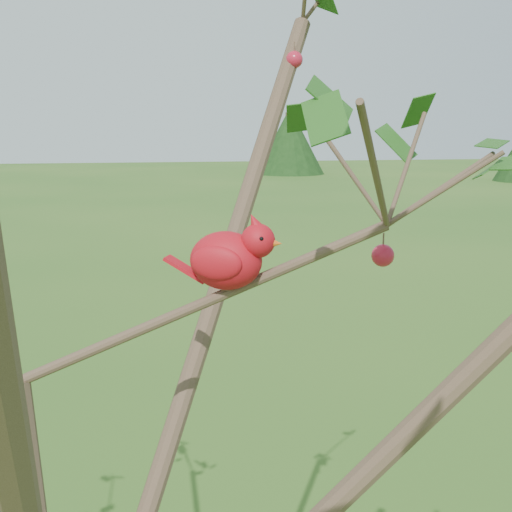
# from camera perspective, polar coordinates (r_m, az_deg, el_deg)

# --- Properties ---
(crabapple_tree) EXTENTS (2.35, 2.05, 2.95)m
(crabapple_tree) POSITION_cam_1_polar(r_m,az_deg,el_deg) (0.95, -17.90, -3.58)
(crabapple_tree) COLOR #443325
(crabapple_tree) RESTS_ON ground
(cardinal) EXTENTS (0.19, 0.13, 0.14)m
(cardinal) POSITION_cam_1_polar(r_m,az_deg,el_deg) (1.03, -2.34, -0.14)
(cardinal) COLOR red
(cardinal) RESTS_ON ground
(distant_trees) EXTENTS (41.41, 15.71, 3.13)m
(distant_trees) POSITION_cam_1_polar(r_m,az_deg,el_deg) (25.15, -17.36, 8.93)
(distant_trees) COLOR #443325
(distant_trees) RESTS_ON ground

